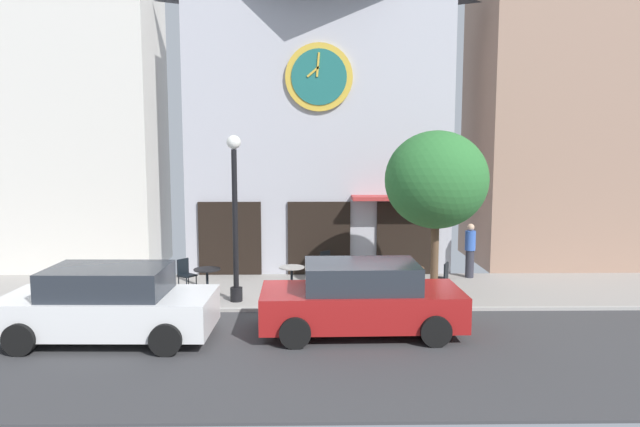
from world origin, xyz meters
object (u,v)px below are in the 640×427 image
at_px(cafe_table_center_right, 347,268).
at_px(cafe_chair_under_awning, 327,263).
at_px(cafe_table_rightmost, 412,276).
at_px(parked_car_red, 361,299).
at_px(cafe_chair_right_end, 185,272).
at_px(cafe_chair_outer, 346,274).
at_px(cafe_chair_left_end, 442,276).
at_px(cafe_table_center_left, 292,274).
at_px(pedestrian_blue, 470,250).
at_px(cafe_table_center, 207,276).
at_px(street_lamp, 235,218).
at_px(parked_car_white, 109,304).
at_px(street_tree, 436,180).
at_px(cafe_chair_facing_wall, 320,271).

bearing_deg(cafe_table_center_right, cafe_chair_under_awning, 133.16).
relative_size(cafe_table_rightmost, parked_car_red, 0.17).
xyz_separation_m(cafe_chair_right_end, cafe_chair_outer, (4.48, -0.25, 0.00)).
distance_m(cafe_chair_under_awning, cafe_chair_outer, 1.47).
xyz_separation_m(cafe_chair_left_end, parked_car_red, (-2.47, -3.10, 0.23)).
bearing_deg(cafe_table_center_right, cafe_table_center_left, -154.15).
relative_size(cafe_table_center_left, pedestrian_blue, 0.43).
bearing_deg(cafe_table_center, cafe_chair_under_awning, 25.87).
xyz_separation_m(cafe_chair_left_end, pedestrian_blue, (1.32, 2.11, 0.33)).
bearing_deg(pedestrian_blue, street_lamp, -159.11).
relative_size(cafe_table_center, parked_car_white, 0.17).
bearing_deg(cafe_chair_left_end, cafe_chair_outer, 172.70).
bearing_deg(street_tree, cafe_table_center, 172.50).
height_order(cafe_table_center_right, cafe_chair_under_awning, cafe_chair_under_awning).
distance_m(parked_car_white, parked_car_red, 5.30).
distance_m(cafe_chair_right_end, parked_car_white, 4.12).
bearing_deg(cafe_chair_under_awning, cafe_chair_right_end, -164.13).
xyz_separation_m(cafe_table_rightmost, cafe_chair_under_awning, (-2.29, 1.47, 0.04)).
bearing_deg(cafe_table_center_right, street_tree, -40.03).
relative_size(street_lamp, parked_car_white, 0.99).
xyz_separation_m(cafe_chair_left_end, parked_car_white, (-7.76, -3.47, 0.23)).
height_order(cafe_chair_outer, pedestrian_blue, pedestrian_blue).
xyz_separation_m(street_lamp, pedestrian_blue, (6.83, 2.61, -1.32)).
bearing_deg(parked_car_red, cafe_table_center_left, 115.11).
height_order(street_tree, cafe_table_center_right, street_tree).
height_order(street_lamp, street_tree, street_tree).
distance_m(cafe_table_rightmost, cafe_chair_left_end, 0.82).
relative_size(street_tree, cafe_table_rightmost, 6.14).
bearing_deg(cafe_table_center_right, street_lamp, -151.68).
distance_m(street_lamp, pedestrian_blue, 7.43).
bearing_deg(cafe_chair_facing_wall, parked_car_red, -77.53).
relative_size(cafe_table_center, cafe_chair_under_awning, 0.81).
bearing_deg(cafe_table_center_right, cafe_chair_right_end, -173.32).
distance_m(cafe_chair_under_awning, cafe_chair_facing_wall, 1.07).
bearing_deg(cafe_chair_facing_wall, cafe_table_center_right, 28.74).
height_order(cafe_table_center, cafe_chair_facing_wall, cafe_chair_facing_wall).
bearing_deg(street_lamp, cafe_chair_outer, 15.86).
relative_size(street_tree, parked_car_white, 1.02).
xyz_separation_m(cafe_table_center_left, pedestrian_blue, (5.42, 1.76, 0.35)).
height_order(street_lamp, parked_car_red, street_lamp).
bearing_deg(cafe_chair_right_end, parked_car_white, -99.72).
bearing_deg(parked_car_red, cafe_chair_outer, 91.86).
height_order(cafe_chair_right_end, cafe_chair_facing_wall, same).
relative_size(street_lamp, street_tree, 0.97).
relative_size(street_tree, pedestrian_blue, 2.65).
relative_size(street_lamp, cafe_chair_outer, 4.78).
distance_m(street_lamp, street_tree, 5.23).
relative_size(cafe_chair_under_awning, pedestrian_blue, 0.54).
bearing_deg(cafe_table_center_left, street_tree, -15.36).
bearing_deg(cafe_table_center_left, cafe_chair_outer, -0.75).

